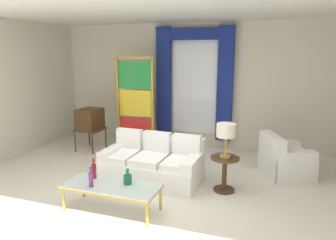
{
  "coord_description": "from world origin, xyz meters",
  "views": [
    {
      "loc": [
        1.8,
        -4.51,
        2.31
      ],
      "look_at": [
        -0.06,
        0.9,
        1.05
      ],
      "focal_mm": 33.34,
      "sensor_mm": 36.0,
      "label": 1
    }
  ],
  "objects_px": {
    "stained_glass_divider": "(135,105)",
    "bottle_blue_decanter": "(91,179)",
    "peacock_figurine": "(143,145)",
    "round_side_table": "(225,171)",
    "bottle_crystal_tall": "(128,178)",
    "vintage_tv": "(90,120)",
    "armchair_white": "(284,161)",
    "table_lamp_brass": "(226,132)",
    "bottle_amber_squat": "(94,170)",
    "coffee_table": "(112,187)",
    "couch_white_long": "(154,164)"
  },
  "relations": [
    {
      "from": "vintage_tv",
      "to": "stained_glass_divider",
      "type": "height_order",
      "value": "stained_glass_divider"
    },
    {
      "from": "bottle_blue_decanter",
      "to": "round_side_table",
      "type": "bearing_deg",
      "value": 39.24
    },
    {
      "from": "couch_white_long",
      "to": "round_side_table",
      "type": "relative_size",
      "value": 3.01
    },
    {
      "from": "coffee_table",
      "to": "table_lamp_brass",
      "type": "bearing_deg",
      "value": 40.41
    },
    {
      "from": "couch_white_long",
      "to": "round_side_table",
      "type": "height_order",
      "value": "couch_white_long"
    },
    {
      "from": "vintage_tv",
      "to": "table_lamp_brass",
      "type": "distance_m",
      "value": 3.62
    },
    {
      "from": "table_lamp_brass",
      "to": "armchair_white",
      "type": "bearing_deg",
      "value": 46.89
    },
    {
      "from": "bottle_blue_decanter",
      "to": "vintage_tv",
      "type": "height_order",
      "value": "vintage_tv"
    },
    {
      "from": "couch_white_long",
      "to": "bottle_blue_decanter",
      "type": "xyz_separation_m",
      "value": [
        -0.39,
        -1.44,
        0.23
      ]
    },
    {
      "from": "peacock_figurine",
      "to": "table_lamp_brass",
      "type": "distance_m",
      "value": 2.57
    },
    {
      "from": "bottle_blue_decanter",
      "to": "stained_glass_divider",
      "type": "relative_size",
      "value": 0.14
    },
    {
      "from": "coffee_table",
      "to": "bottle_amber_squat",
      "type": "bearing_deg",
      "value": 160.15
    },
    {
      "from": "bottle_crystal_tall",
      "to": "bottle_blue_decanter",
      "type": "bearing_deg",
      "value": -149.74
    },
    {
      "from": "armchair_white",
      "to": "peacock_figurine",
      "type": "xyz_separation_m",
      "value": [
        -3.01,
        0.29,
        -0.07
      ]
    },
    {
      "from": "peacock_figurine",
      "to": "bottle_blue_decanter",
      "type": "bearing_deg",
      "value": -82.42
    },
    {
      "from": "bottle_blue_decanter",
      "to": "vintage_tv",
      "type": "xyz_separation_m",
      "value": [
        -1.7,
        2.62,
        0.2
      ]
    },
    {
      "from": "couch_white_long",
      "to": "bottle_crystal_tall",
      "type": "xyz_separation_m",
      "value": [
        0.06,
        -1.18,
        0.19
      ]
    },
    {
      "from": "couch_white_long",
      "to": "armchair_white",
      "type": "height_order",
      "value": "couch_white_long"
    },
    {
      "from": "bottle_crystal_tall",
      "to": "armchair_white",
      "type": "height_order",
      "value": "armchair_white"
    },
    {
      "from": "coffee_table",
      "to": "peacock_figurine",
      "type": "relative_size",
      "value": 2.34
    },
    {
      "from": "bottle_amber_squat",
      "to": "armchair_white",
      "type": "height_order",
      "value": "armchair_white"
    },
    {
      "from": "vintage_tv",
      "to": "bottle_amber_squat",
      "type": "bearing_deg",
      "value": -56.1
    },
    {
      "from": "coffee_table",
      "to": "bottle_amber_squat",
      "type": "xyz_separation_m",
      "value": [
        -0.38,
        0.14,
        0.16
      ]
    },
    {
      "from": "bottle_blue_decanter",
      "to": "stained_glass_divider",
      "type": "xyz_separation_m",
      "value": [
        -0.74,
        3.13,
        0.53
      ]
    },
    {
      "from": "peacock_figurine",
      "to": "round_side_table",
      "type": "relative_size",
      "value": 1.01
    },
    {
      "from": "couch_white_long",
      "to": "stained_glass_divider",
      "type": "relative_size",
      "value": 0.81
    },
    {
      "from": "peacock_figurine",
      "to": "round_side_table",
      "type": "bearing_deg",
      "value": -32.62
    },
    {
      "from": "coffee_table",
      "to": "bottle_blue_decanter",
      "type": "xyz_separation_m",
      "value": [
        -0.25,
        -0.15,
        0.16
      ]
    },
    {
      "from": "bottle_blue_decanter",
      "to": "bottle_amber_squat",
      "type": "relative_size",
      "value": 0.96
    },
    {
      "from": "stained_glass_divider",
      "to": "table_lamp_brass",
      "type": "relative_size",
      "value": 3.86
    },
    {
      "from": "vintage_tv",
      "to": "armchair_white",
      "type": "xyz_separation_m",
      "value": [
        4.35,
        -0.22,
        -0.44
      ]
    },
    {
      "from": "bottle_crystal_tall",
      "to": "stained_glass_divider",
      "type": "distance_m",
      "value": 3.16
    },
    {
      "from": "stained_glass_divider",
      "to": "coffee_table",
      "type": "bearing_deg",
      "value": -71.6
    },
    {
      "from": "bottle_amber_squat",
      "to": "round_side_table",
      "type": "bearing_deg",
      "value": 31.04
    },
    {
      "from": "couch_white_long",
      "to": "vintage_tv",
      "type": "height_order",
      "value": "vintage_tv"
    },
    {
      "from": "couch_white_long",
      "to": "stained_glass_divider",
      "type": "height_order",
      "value": "stained_glass_divider"
    },
    {
      "from": "bottle_crystal_tall",
      "to": "round_side_table",
      "type": "relative_size",
      "value": 0.4
    },
    {
      "from": "stained_glass_divider",
      "to": "couch_white_long",
      "type": "bearing_deg",
      "value": -56.06
    },
    {
      "from": "coffee_table",
      "to": "bottle_amber_squat",
      "type": "distance_m",
      "value": 0.43
    },
    {
      "from": "vintage_tv",
      "to": "stained_glass_divider",
      "type": "distance_m",
      "value": 1.13
    },
    {
      "from": "bottle_amber_squat",
      "to": "vintage_tv",
      "type": "bearing_deg",
      "value": 123.9
    },
    {
      "from": "coffee_table",
      "to": "peacock_figurine",
      "type": "bearing_deg",
      "value": 103.39
    },
    {
      "from": "bottle_amber_squat",
      "to": "stained_glass_divider",
      "type": "xyz_separation_m",
      "value": [
        -0.62,
        2.84,
        0.52
      ]
    },
    {
      "from": "vintage_tv",
      "to": "peacock_figurine",
      "type": "xyz_separation_m",
      "value": [
        1.34,
        0.07,
        -0.51
      ]
    },
    {
      "from": "stained_glass_divider",
      "to": "bottle_blue_decanter",
      "type": "bearing_deg",
      "value": -76.63
    },
    {
      "from": "armchair_white",
      "to": "stained_glass_divider",
      "type": "bearing_deg",
      "value": 167.97
    },
    {
      "from": "bottle_amber_squat",
      "to": "couch_white_long",
      "type": "bearing_deg",
      "value": 65.77
    },
    {
      "from": "round_side_table",
      "to": "vintage_tv",
      "type": "bearing_deg",
      "value": 159.92
    },
    {
      "from": "stained_glass_divider",
      "to": "peacock_figurine",
      "type": "height_order",
      "value": "stained_glass_divider"
    },
    {
      "from": "couch_white_long",
      "to": "table_lamp_brass",
      "type": "height_order",
      "value": "table_lamp_brass"
    }
  ]
}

